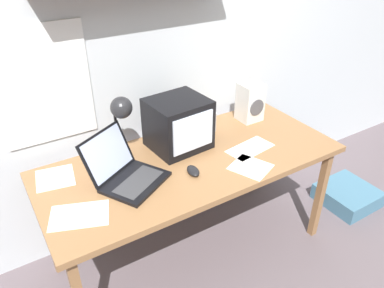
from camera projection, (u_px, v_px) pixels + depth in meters
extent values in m
plane|color=#63565C|center=(192.00, 250.00, 2.53)|extent=(12.00, 12.00, 0.00)
cube|color=silver|center=(148.00, 41.00, 2.21)|extent=(5.60, 0.06, 2.60)
cube|color=white|center=(44.00, 86.00, 1.97)|extent=(0.49, 0.01, 0.65)
cube|color=olive|center=(192.00, 161.00, 2.16)|extent=(1.74, 0.76, 0.03)
cube|color=olive|center=(320.00, 194.00, 2.48)|extent=(0.04, 0.05, 0.70)
cube|color=olive|center=(48.00, 228.00, 2.21)|extent=(0.04, 0.05, 0.70)
cube|color=olive|center=(258.00, 151.00, 2.94)|extent=(0.04, 0.05, 0.70)
cube|color=black|center=(178.00, 124.00, 2.20)|extent=(0.35, 0.32, 0.30)
cube|color=silver|center=(193.00, 133.00, 2.09)|extent=(0.27, 0.03, 0.22)
cube|color=black|center=(136.00, 182.00, 1.94)|extent=(0.40, 0.37, 0.02)
cube|color=#38383A|center=(138.00, 182.00, 1.93)|extent=(0.30, 0.25, 0.00)
cube|color=black|center=(107.00, 154.00, 1.95)|extent=(0.33, 0.24, 0.23)
cube|color=#BAC8F4|center=(107.00, 154.00, 1.95)|extent=(0.29, 0.22, 0.21)
cylinder|color=#232326|center=(119.00, 154.00, 2.18)|extent=(0.11, 0.11, 0.01)
cylinder|color=#232326|center=(116.00, 129.00, 2.10)|extent=(0.02, 0.02, 0.31)
sphere|color=#232326|center=(121.00, 108.00, 1.97)|extent=(0.12, 0.12, 0.12)
cylinder|color=white|center=(211.00, 122.00, 2.40)|extent=(0.07, 0.07, 0.13)
cylinder|color=#CC3D47|center=(211.00, 124.00, 2.41)|extent=(0.06, 0.06, 0.09)
cube|color=silver|center=(250.00, 102.00, 2.51)|extent=(0.15, 0.14, 0.26)
cylinder|color=#4C4C51|center=(257.00, 108.00, 2.46)|extent=(0.11, 0.01, 0.11)
ellipsoid|color=black|center=(193.00, 171.00, 2.02)|extent=(0.08, 0.11, 0.03)
cube|color=white|center=(55.00, 178.00, 1.99)|extent=(0.23, 0.24, 0.00)
cube|color=white|center=(251.00, 167.00, 2.07)|extent=(0.25, 0.26, 0.00)
cube|color=white|center=(250.00, 148.00, 2.24)|extent=(0.31, 0.19, 0.00)
cube|color=white|center=(79.00, 215.00, 1.74)|extent=(0.31, 0.26, 0.00)
cube|color=teal|center=(347.00, 195.00, 2.92)|extent=(0.39, 0.39, 0.13)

